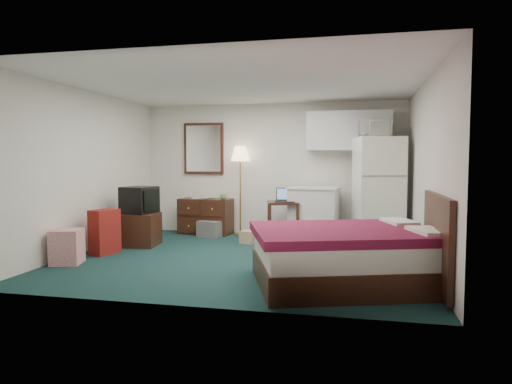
% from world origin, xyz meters
% --- Properties ---
extents(floor, '(5.00, 4.50, 0.01)m').
position_xyz_m(floor, '(0.00, 0.00, 0.00)').
color(floor, '#0E292D').
rests_on(floor, ground).
extents(ceiling, '(5.00, 4.50, 0.01)m').
position_xyz_m(ceiling, '(0.00, 0.00, 2.50)').
color(ceiling, silver).
rests_on(ceiling, walls).
extents(walls, '(5.01, 4.51, 2.50)m').
position_xyz_m(walls, '(0.00, 0.00, 1.25)').
color(walls, silver).
rests_on(walls, floor).
extents(mirror, '(0.80, 0.06, 1.00)m').
position_xyz_m(mirror, '(-1.35, 2.22, 1.65)').
color(mirror, white).
rests_on(mirror, walls).
extents(upper_cabinets, '(1.50, 0.35, 0.70)m').
position_xyz_m(upper_cabinets, '(1.45, 2.08, 1.95)').
color(upper_cabinets, silver).
rests_on(upper_cabinets, walls).
extents(headboard, '(0.06, 1.56, 1.00)m').
position_xyz_m(headboard, '(2.46, -1.12, 0.55)').
color(headboard, '#382217').
rests_on(headboard, walls).
extents(dresser, '(1.04, 0.56, 0.68)m').
position_xyz_m(dresser, '(-1.24, 1.98, 0.34)').
color(dresser, '#382217').
rests_on(dresser, floor).
extents(floor_lamp, '(0.41, 0.41, 1.69)m').
position_xyz_m(floor_lamp, '(-0.56, 2.05, 0.84)').
color(floor_lamp, tan).
rests_on(floor_lamp, floor).
extents(desk, '(0.65, 0.65, 0.68)m').
position_xyz_m(desk, '(0.32, 1.65, 0.34)').
color(desk, '#382217').
rests_on(desk, floor).
extents(exercise_ball, '(0.64, 0.64, 0.52)m').
position_xyz_m(exercise_ball, '(0.68, 1.96, 0.26)').
color(exercise_ball, navy).
rests_on(exercise_ball, floor).
extents(kitchen_counter, '(0.90, 0.73, 0.91)m').
position_xyz_m(kitchen_counter, '(0.86, 1.80, 0.46)').
color(kitchen_counter, silver).
rests_on(kitchen_counter, floor).
extents(fridge, '(0.88, 0.88, 1.81)m').
position_xyz_m(fridge, '(1.96, 1.61, 0.90)').
color(fridge, white).
rests_on(fridge, floor).
extents(bed, '(2.37, 2.09, 0.63)m').
position_xyz_m(bed, '(1.48, -1.12, 0.32)').
color(bed, maroon).
rests_on(bed, floor).
extents(tv_stand, '(0.60, 0.64, 0.54)m').
position_xyz_m(tv_stand, '(-1.90, 0.58, 0.27)').
color(tv_stand, '#382217').
rests_on(tv_stand, floor).
extents(suitcase, '(0.38, 0.48, 0.68)m').
position_xyz_m(suitcase, '(-2.12, -0.17, 0.34)').
color(suitcase, maroon).
rests_on(suitcase, floor).
extents(retail_box, '(0.47, 0.47, 0.47)m').
position_xyz_m(retail_box, '(-2.28, -0.87, 0.24)').
color(retail_box, silver).
rests_on(retail_box, floor).
extents(file_bin, '(0.49, 0.42, 0.29)m').
position_xyz_m(file_bin, '(-1.05, 1.67, 0.15)').
color(file_bin, slate).
rests_on(file_bin, floor).
extents(cardboard_box_a, '(0.30, 0.27, 0.22)m').
position_xyz_m(cardboard_box_a, '(-0.20, 1.16, 0.11)').
color(cardboard_box_a, '#A07858').
rests_on(cardboard_box_a, floor).
extents(cardboard_box_b, '(0.29, 0.31, 0.26)m').
position_xyz_m(cardboard_box_b, '(0.86, 1.28, 0.13)').
color(cardboard_box_b, '#A07858').
rests_on(cardboard_box_b, floor).
extents(laptop, '(0.37, 0.30, 0.24)m').
position_xyz_m(laptop, '(0.37, 1.60, 0.80)').
color(laptop, black).
rests_on(laptop, desk).
extents(crt_tv, '(0.56, 0.59, 0.44)m').
position_xyz_m(crt_tv, '(-1.93, 0.60, 0.76)').
color(crt_tv, black).
rests_on(crt_tv, tv_stand).
extents(microwave, '(0.54, 0.34, 0.35)m').
position_xyz_m(microwave, '(1.88, 1.61, 1.98)').
color(microwave, white).
rests_on(microwave, fridge).
extents(book_a, '(0.15, 0.04, 0.20)m').
position_xyz_m(book_a, '(-1.49, 1.93, 0.78)').
color(book_a, '#A07858').
rests_on(book_a, dresser).
extents(book_b, '(0.18, 0.07, 0.25)m').
position_xyz_m(book_b, '(-1.34, 2.06, 0.80)').
color(book_b, '#A07858').
rests_on(book_b, dresser).
extents(mug, '(0.15, 0.13, 0.13)m').
position_xyz_m(mug, '(-0.84, 1.83, 0.75)').
color(mug, '#57934D').
rests_on(mug, dresser).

